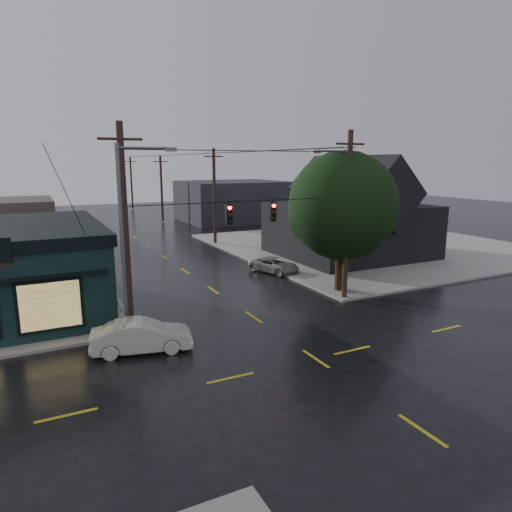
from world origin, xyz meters
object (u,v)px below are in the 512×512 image
utility_pole_nw (132,334)px  suv_silver (274,265)px  corner_tree (343,206)px  sedan_cream (142,336)px  utility_pole_ne (344,299)px

utility_pole_nw → suv_silver: utility_pole_nw is taller
corner_tree → suv_silver: (-1.26, 6.59, -5.03)m
sedan_cream → suv_silver: 16.27m
suv_silver → utility_pole_nw: bearing=-169.2°
corner_tree → utility_pole_ne: corner_tree is taller
corner_tree → sedan_cream: corner_tree is taller
utility_pole_nw → utility_pole_ne: (13.00, 0.00, 0.00)m
suv_silver → utility_pole_ne: bearing=-108.4°
corner_tree → suv_silver: size_ratio=2.18×
corner_tree → sedan_cream: (-13.76, -3.81, -4.87)m
utility_pole_nw → sedan_cream: size_ratio=2.30×
utility_pole_nw → sedan_cream: bearing=-90.0°
corner_tree → utility_pole_nw: bearing=-174.0°
sedan_cream → corner_tree: bearing=-61.9°
utility_pole_ne → suv_silver: utility_pole_ne is taller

